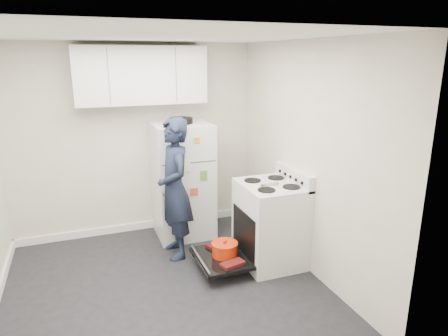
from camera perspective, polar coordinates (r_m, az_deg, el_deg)
name	(u,v)px	position (r m, az deg, el deg)	size (l,w,h in m)	color
room	(157,177)	(3.88, -9.60, -1.27)	(3.21, 3.21, 2.51)	black
electric_range	(269,224)	(4.65, 6.47, -7.97)	(0.66, 0.76, 1.10)	silver
open_oven_door	(223,254)	(4.57, -0.19, -12.15)	(0.55, 0.72, 0.23)	black
refrigerator	(183,180)	(5.27, -5.93, -1.67)	(0.72, 0.74, 1.58)	silver
upper_cabinets	(141,75)	(5.13, -11.77, 12.84)	(1.60, 0.33, 0.70)	silver
person	(175,189)	(4.69, -7.07, -2.99)	(0.61, 0.40, 1.67)	#161D31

